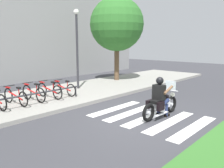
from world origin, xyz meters
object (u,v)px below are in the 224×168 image
object	(u,v)px
bicycle_3	(33,93)
motorcycle	(161,104)
street_lamp	(77,42)
bike_rack	(32,95)
bicycle_5	(64,88)
bicycle_4	(50,90)
bicycle_2	(15,96)
tree_near_rack	(117,24)
rider	(160,94)

from	to	relation	value
bicycle_3	motorcycle	bearing A→B (deg)	-65.30
bicycle_3	street_lamp	xyz separation A→B (m)	(3.07, 0.83, 2.08)
bike_rack	bicycle_5	bearing A→B (deg)	16.05
bike_rack	street_lamp	bearing A→B (deg)	21.82
bicycle_3	bicycle_4	xyz separation A→B (m)	(0.77, 0.00, -0.00)
bicycle_2	street_lamp	bearing A→B (deg)	12.18
street_lamp	tree_near_rack	world-z (taller)	tree_near_rack
bicycle_5	bicycle_3	bearing A→B (deg)	-179.95
bicycle_2	bicycle_5	xyz separation A→B (m)	(2.31, 0.00, -0.01)
rider	bicycle_2	world-z (taller)	rider
tree_near_rack	bicycle_4	bearing A→B (deg)	-168.26
motorcycle	bicycle_3	xyz separation A→B (m)	(-2.19, 4.76, 0.05)
bicycle_5	rider	bearing A→B (deg)	-83.18
tree_near_rack	bicycle_5	bearing A→B (deg)	-166.57
rider	bicycle_2	bearing A→B (deg)	121.22
bicycle_3	bicycle_4	world-z (taller)	bicycle_3
bicycle_4	bike_rack	xyz separation A→B (m)	(-1.16, -0.55, 0.07)
bicycle_2	bicycle_3	distance (m)	0.77
tree_near_rack	motorcycle	bearing A→B (deg)	-126.93
rider	bicycle_4	xyz separation A→B (m)	(-1.34, 4.76, -0.32)
motorcycle	tree_near_rack	size ratio (longest dim) A/B	0.38
bike_rack	street_lamp	world-z (taller)	street_lamp
motorcycle	tree_near_rack	world-z (taller)	tree_near_rack
bicycle_3	bicycle_5	bearing A→B (deg)	0.05
bicycle_4	bicycle_5	size ratio (longest dim) A/B	1.08
motorcycle	bicycle_4	bearing A→B (deg)	106.59
bicycle_4	motorcycle	bearing A→B (deg)	-73.41
motorcycle	rider	xyz separation A→B (m)	(-0.08, 0.01, 0.36)
bicycle_5	bike_rack	size ratio (longest dim) A/B	0.35
street_lamp	bike_rack	bearing A→B (deg)	-158.18
bicycle_5	motorcycle	bearing A→B (deg)	-82.26
rider	tree_near_rack	distance (m)	8.09
bicycle_2	bicycle_3	size ratio (longest dim) A/B	1.05
rider	bicycle_2	xyz separation A→B (m)	(-2.88, 4.76, -0.33)
rider	bicycle_5	bearing A→B (deg)	96.82
motorcycle	bicycle_4	xyz separation A→B (m)	(-1.42, 4.76, 0.05)
bicycle_2	motorcycle	bearing A→B (deg)	-58.12
bicycle_4	bike_rack	distance (m)	1.28
motorcycle	bicycle_2	size ratio (longest dim) A/B	1.25
bicycle_3	bicycle_4	bearing A→B (deg)	0.04
bicycle_5	bike_rack	bearing A→B (deg)	-163.95
bicycle_4	street_lamp	size ratio (longest dim) A/B	0.40
rider	bicycle_3	distance (m)	5.21
motorcycle	bicycle_2	world-z (taller)	motorcycle
bicycle_2	bike_rack	bearing A→B (deg)	-55.16
motorcycle	bicycle_3	size ratio (longest dim) A/B	1.31
rider	street_lamp	size ratio (longest dim) A/B	0.33
bicycle_3	tree_near_rack	size ratio (longest dim) A/B	0.29
bike_rack	street_lamp	size ratio (longest dim) A/B	1.04
bicycle_2	tree_near_rack	size ratio (longest dim) A/B	0.31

